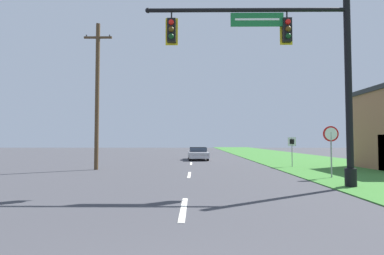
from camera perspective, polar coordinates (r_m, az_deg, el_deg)
grass_verge_right at (r=33.70m, az=18.26°, el=-5.51°), size 10.00×110.00×0.04m
road_center_line at (r=24.14m, az=-0.17°, el=-6.88°), size 0.16×34.80×0.01m
signal_mast at (r=12.88m, az=19.76°, el=10.90°), size 8.32×0.47×7.92m
car_ahead at (r=29.10m, az=1.15°, el=-4.97°), size 2.02×4.71×1.19m
stop_sign at (r=16.14m, az=24.95°, el=-2.16°), size 0.76×0.07×2.50m
route_sign_post at (r=21.87m, az=18.49°, el=-3.20°), size 0.55×0.06×2.03m
utility_pole_near at (r=20.18m, az=-17.61°, el=6.20°), size 1.80×0.26×9.39m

